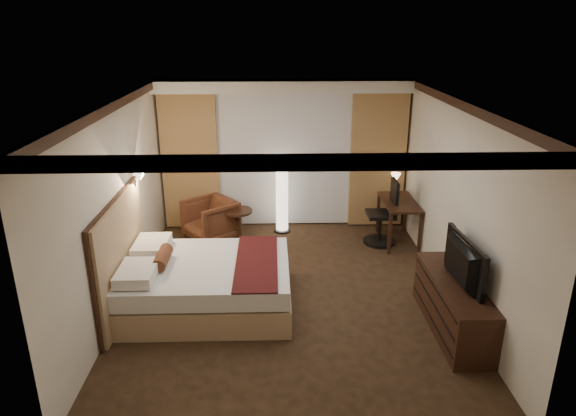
{
  "coord_description": "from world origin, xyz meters",
  "views": [
    {
      "loc": [
        -0.2,
        -6.41,
        3.63
      ],
      "look_at": [
        0.0,
        0.4,
        1.15
      ],
      "focal_mm": 32.0,
      "sensor_mm": 36.0,
      "label": 1
    }
  ],
  "objects_px": {
    "desk": "(398,222)",
    "television": "(456,258)",
    "armchair": "(210,218)",
    "side_table": "(238,225)",
    "dresser": "(453,305)",
    "office_chair": "(381,212)",
    "bed": "(208,284)",
    "floor_lamp": "(282,196)"
  },
  "relations": [
    {
      "from": "desk",
      "to": "television",
      "type": "relative_size",
      "value": 1.01
    },
    {
      "from": "desk",
      "to": "television",
      "type": "xyz_separation_m",
      "value": [
        0.02,
        -2.73,
        0.6
      ]
    },
    {
      "from": "armchair",
      "to": "desk",
      "type": "bearing_deg",
      "value": 47.31
    },
    {
      "from": "side_table",
      "to": "dresser",
      "type": "distance_m",
      "value": 4.03
    },
    {
      "from": "office_chair",
      "to": "dresser",
      "type": "distance_m",
      "value": 2.71
    },
    {
      "from": "bed",
      "to": "desk",
      "type": "xyz_separation_m",
      "value": [
        3.04,
        2.05,
        0.05
      ]
    },
    {
      "from": "floor_lamp",
      "to": "side_table",
      "type": "bearing_deg",
      "value": -153.48
    },
    {
      "from": "side_table",
      "to": "television",
      "type": "bearing_deg",
      "value": -45.7
    },
    {
      "from": "bed",
      "to": "dresser",
      "type": "height_order",
      "value": "dresser"
    },
    {
      "from": "desk",
      "to": "office_chair",
      "type": "relative_size",
      "value": 0.95
    },
    {
      "from": "floor_lamp",
      "to": "television",
      "type": "height_order",
      "value": "floor_lamp"
    },
    {
      "from": "dresser",
      "to": "armchair",
      "type": "bearing_deg",
      "value": 138.39
    },
    {
      "from": "desk",
      "to": "dresser",
      "type": "xyz_separation_m",
      "value": [
        0.05,
        -2.73,
        -0.04
      ]
    },
    {
      "from": "television",
      "to": "office_chair",
      "type": "bearing_deg",
      "value": 4.11
    },
    {
      "from": "floor_lamp",
      "to": "dresser",
      "type": "bearing_deg",
      "value": -57.78
    },
    {
      "from": "armchair",
      "to": "floor_lamp",
      "type": "distance_m",
      "value": 1.33
    },
    {
      "from": "armchair",
      "to": "side_table",
      "type": "relative_size",
      "value": 1.41
    },
    {
      "from": "television",
      "to": "dresser",
      "type": "bearing_deg",
      "value": -93.16
    },
    {
      "from": "dresser",
      "to": "bed",
      "type": "bearing_deg",
      "value": 167.73
    },
    {
      "from": "side_table",
      "to": "office_chair",
      "type": "relative_size",
      "value": 0.49
    },
    {
      "from": "bed",
      "to": "office_chair",
      "type": "bearing_deg",
      "value": 36.38
    },
    {
      "from": "bed",
      "to": "armchair",
      "type": "height_order",
      "value": "armchair"
    },
    {
      "from": "bed",
      "to": "television",
      "type": "relative_size",
      "value": 2.03
    },
    {
      "from": "armchair",
      "to": "side_table",
      "type": "xyz_separation_m",
      "value": [
        0.49,
        -0.08,
        -0.11
      ]
    },
    {
      "from": "floor_lamp",
      "to": "office_chair",
      "type": "height_order",
      "value": "floor_lamp"
    },
    {
      "from": "armchair",
      "to": "dresser",
      "type": "height_order",
      "value": "armchair"
    },
    {
      "from": "desk",
      "to": "dresser",
      "type": "height_order",
      "value": "desk"
    },
    {
      "from": "armchair",
      "to": "office_chair",
      "type": "distance_m",
      "value": 2.96
    },
    {
      "from": "dresser",
      "to": "floor_lamp",
      "type": "bearing_deg",
      "value": 122.22
    },
    {
      "from": "floor_lamp",
      "to": "office_chair",
      "type": "distance_m",
      "value": 1.78
    },
    {
      "from": "armchair",
      "to": "desk",
      "type": "relative_size",
      "value": 0.73
    },
    {
      "from": "bed",
      "to": "armchair",
      "type": "relative_size",
      "value": 2.76
    },
    {
      "from": "side_table",
      "to": "armchair",
      "type": "bearing_deg",
      "value": 171.06
    },
    {
      "from": "bed",
      "to": "floor_lamp",
      "type": "height_order",
      "value": "floor_lamp"
    },
    {
      "from": "bed",
      "to": "television",
      "type": "xyz_separation_m",
      "value": [
        3.06,
        -0.67,
        0.66
      ]
    },
    {
      "from": "bed",
      "to": "television",
      "type": "height_order",
      "value": "television"
    },
    {
      "from": "office_chair",
      "to": "television",
      "type": "distance_m",
      "value": 2.73
    },
    {
      "from": "dresser",
      "to": "desk",
      "type": "bearing_deg",
      "value": 91.05
    },
    {
      "from": "side_table",
      "to": "television",
      "type": "xyz_separation_m",
      "value": [
        2.8,
        -2.87,
        0.69
      ]
    },
    {
      "from": "bed",
      "to": "desk",
      "type": "bearing_deg",
      "value": 34.03
    },
    {
      "from": "desk",
      "to": "television",
      "type": "distance_m",
      "value": 2.79
    },
    {
      "from": "bed",
      "to": "side_table",
      "type": "height_order",
      "value": "bed"
    }
  ]
}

